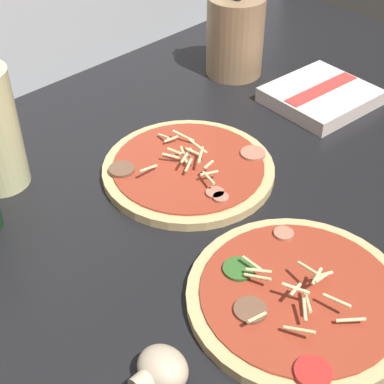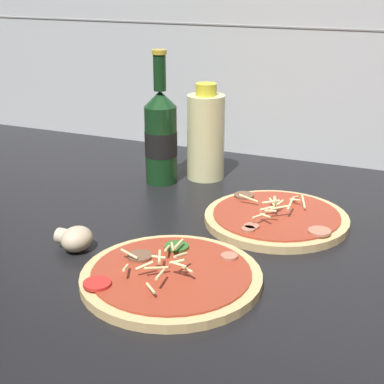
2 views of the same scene
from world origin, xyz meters
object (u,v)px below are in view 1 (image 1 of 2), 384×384
object	(u,v)px
pizza_far	(188,169)
mushroom_left	(161,370)
pizza_near	(298,297)
utensil_crock	(235,34)
dish_towel	(320,96)

from	to	relation	value
pizza_far	mushroom_left	xyz separation A→B (cm)	(-24.21, -21.13, 1.02)
pizza_near	utensil_crock	world-z (taller)	utensil_crock
mushroom_left	utensil_crock	xyz separation A→B (cm)	(50.20, 36.55, 5.21)
pizza_far	dish_towel	xyz separation A→B (cm)	(28.12, -1.32, 0.43)
mushroom_left	utensil_crock	bearing A→B (deg)	36.06
mushroom_left	dish_towel	bearing A→B (deg)	20.74
pizza_near	utensil_crock	distance (cm)	52.23
pizza_far	dish_towel	world-z (taller)	pizza_far
pizza_near	mushroom_left	bearing A→B (deg)	169.63
pizza_far	utensil_crock	xyz separation A→B (cm)	(25.99, 15.42, 6.23)
mushroom_left	utensil_crock	world-z (taller)	utensil_crock
pizza_near	pizza_far	world-z (taller)	same
mushroom_left	dish_towel	world-z (taller)	mushroom_left
dish_towel	pizza_far	bearing A→B (deg)	177.32
pizza_near	dish_towel	xyz separation A→B (cm)	(35.59, 22.88, 0.43)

